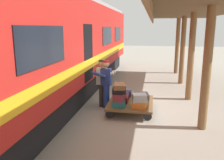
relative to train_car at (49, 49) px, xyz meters
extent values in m
plane|color=gray|center=(-3.34, 0.00, -2.06)|extent=(60.00, 60.00, 0.00)
cylinder|color=brown|center=(-5.21, -7.16, -0.36)|extent=(0.24, 0.24, 3.40)
cylinder|color=brown|center=(-5.21, -4.30, -0.36)|extent=(0.24, 0.24, 3.40)
cylinder|color=brown|center=(-5.21, -1.43, -0.36)|extent=(0.24, 0.24, 3.40)
cylinder|color=brown|center=(-5.21, 1.43, -0.36)|extent=(0.24, 0.24, 3.40)
cube|color=brown|center=(-5.21, 0.00, 1.42)|extent=(3.20, 15.12, 0.16)
cube|color=brown|center=(-3.66, 0.00, 1.19)|extent=(0.08, 15.12, 0.30)
cube|color=#B21E19|center=(0.00, 0.00, 0.29)|extent=(3.00, 19.73, 2.90)
cube|color=black|center=(0.00, 0.00, -1.61)|extent=(2.55, 18.74, 0.90)
cube|color=gold|center=(-1.51, 0.00, -0.51)|extent=(0.03, 19.33, 0.36)
cube|color=black|center=(-1.51, -6.90, 0.39)|extent=(0.02, 2.17, 0.84)
cube|color=black|center=(-1.51, -3.45, 0.39)|extent=(0.02, 2.17, 0.84)
cube|color=black|center=(-1.51, 3.45, 0.39)|extent=(0.02, 2.17, 0.84)
cube|color=black|center=(-1.45, 0.00, -0.11)|extent=(0.12, 1.10, 2.00)
cube|color=brown|center=(-3.06, 0.36, -1.76)|extent=(1.50, 1.85, 0.07)
cylinder|color=black|center=(-3.66, 1.10, -1.93)|extent=(0.27, 0.05, 0.27)
cylinder|color=black|center=(-2.46, 1.10, -1.93)|extent=(0.27, 0.05, 0.27)
cylinder|color=black|center=(-3.66, -0.38, -1.93)|extent=(0.27, 0.05, 0.27)
cylinder|color=black|center=(-2.46, -0.38, -1.93)|extent=(0.27, 0.05, 0.27)
cube|color=gold|center=(-3.40, 0.36, -1.64)|extent=(0.40, 0.49, 0.17)
cube|color=navy|center=(-2.72, -0.15, -1.62)|extent=(0.57, 0.61, 0.21)
cube|color=#CC6B23|center=(-3.40, 0.87, -1.62)|extent=(0.50, 0.56, 0.20)
cube|color=maroon|center=(-2.72, 0.36, -1.62)|extent=(0.50, 0.58, 0.21)
cube|color=#1E666B|center=(-2.72, 0.87, -1.61)|extent=(0.45, 0.51, 0.21)
cube|color=#4C515B|center=(-3.40, -0.15, -1.64)|extent=(0.58, 0.64, 0.17)
cube|color=#9EA0A5|center=(-3.38, 0.89, -1.40)|extent=(0.50, 0.44, 0.25)
cube|color=maroon|center=(-2.75, 0.90, -1.39)|extent=(0.40, 0.58, 0.24)
cube|color=black|center=(-2.73, 0.89, -1.19)|extent=(0.48, 0.47, 0.16)
cube|color=brown|center=(-2.75, 0.92, -1.04)|extent=(0.40, 0.59, 0.14)
cylinder|color=navy|center=(-2.16, -0.03, -1.65)|extent=(0.16, 0.16, 0.82)
cylinder|color=navy|center=(-2.13, 0.17, -1.65)|extent=(0.16, 0.16, 0.82)
cube|color=navy|center=(-2.15, 0.07, -0.94)|extent=(0.39, 0.28, 0.60)
cylinder|color=tan|center=(-2.15, 0.07, -0.61)|extent=(0.09, 0.09, 0.06)
sphere|color=tan|center=(-2.15, 0.07, -0.47)|extent=(0.22, 0.22, 0.22)
cylinder|color=#A51919|center=(-2.15, 0.07, -0.39)|extent=(0.21, 0.21, 0.06)
cylinder|color=navy|center=(-1.96, -0.13, -0.84)|extent=(0.54, 0.19, 0.21)
cylinder|color=navy|center=(-1.90, 0.19, -0.84)|extent=(0.54, 0.19, 0.21)
cylinder|color=#332D28|center=(-1.95, 0.04, -1.65)|extent=(0.16, 0.16, 0.82)
cylinder|color=#332D28|center=(-1.96, -0.16, -1.65)|extent=(0.16, 0.16, 0.82)
cube|color=silver|center=(-1.96, -0.06, -0.94)|extent=(0.37, 0.23, 0.60)
cylinder|color=tan|center=(-1.96, -0.06, -0.61)|extent=(0.09, 0.09, 0.06)
sphere|color=tan|center=(-1.96, -0.06, -0.47)|extent=(0.22, 0.22, 0.22)
cylinder|color=#332D28|center=(-1.96, -0.06, -0.39)|extent=(0.21, 0.21, 0.06)
cylinder|color=silver|center=(-2.17, 0.11, -0.84)|extent=(0.53, 0.12, 0.21)
cylinder|color=silver|center=(-2.18, -0.21, -0.84)|extent=(0.53, 0.12, 0.21)
camera|label=1|loc=(-3.77, 8.09, 0.77)|focal=37.82mm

